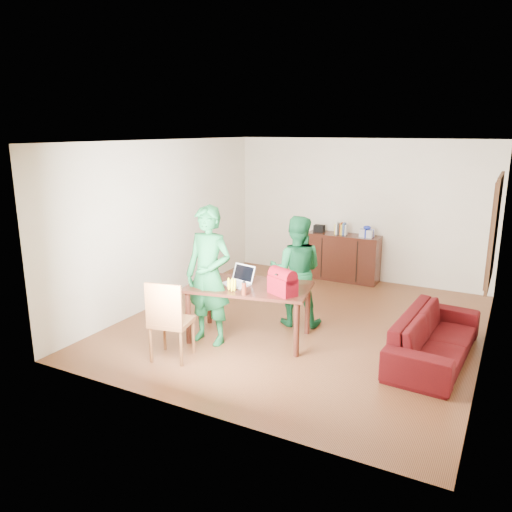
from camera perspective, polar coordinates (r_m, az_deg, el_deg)
The scene contains 10 objects.
room at distance 7.37m, azimuth 5.90°, elevation 2.06°, with size 5.20×5.70×2.90m.
table at distance 6.89m, azimuth -0.78°, elevation -4.16°, with size 1.82×1.25×0.78m.
chair at distance 6.52m, azimuth -9.61°, elevation -8.97°, with size 0.56×0.55×1.06m.
person_near at distance 6.74m, azimuth -5.43°, elevation -2.25°, with size 0.69×0.45×1.90m, color #115025.
person_far at distance 7.40m, azimuth 4.61°, elevation -1.71°, with size 0.80×0.63×1.65m, color #13552C.
laptop at distance 6.88m, azimuth -2.29°, elevation -2.92°, with size 0.40×0.32×0.25m.
bananas at distance 6.63m, azimuth -2.79°, elevation -3.71°, with size 0.18×0.11×0.07m, color gold, non-canonical shape.
bottle at distance 6.44m, azimuth -1.38°, elevation -3.68°, with size 0.06×0.06×0.19m, color #5B2414.
red_bag at distance 6.46m, azimuth 3.06°, elevation -3.23°, with size 0.37×0.22×0.28m, color maroon.
sofa at distance 6.82m, azimuth 19.74°, elevation -8.71°, with size 2.02×0.79×0.59m, color #36070F.
Camera 1 is at (2.69, -6.56, 2.86)m, focal length 35.00 mm.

